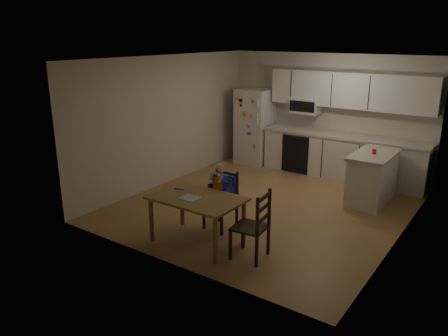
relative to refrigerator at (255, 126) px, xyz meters
name	(u,v)px	position (x,y,z in m)	size (l,w,h in m)	color
room	(282,130)	(1.55, -1.67, 0.40)	(4.52, 5.01, 2.51)	olive
refrigerator	(255,126)	(0.00, 0.00, 0.00)	(0.72, 0.70, 1.70)	silver
kitchen_run	(343,136)	(2.05, 0.09, 0.03)	(3.37, 0.62, 2.15)	silver
kitchen_island	(372,178)	(3.00, -0.95, -0.40)	(0.63, 1.21, 0.89)	silver
red_cup	(374,151)	(3.00, -1.00, 0.09)	(0.07, 0.07, 0.09)	red
dining_table	(197,203)	(1.45, -3.96, -0.25)	(1.28, 0.83, 0.69)	olive
napkin	(190,198)	(1.40, -4.05, -0.16)	(0.27, 0.23, 0.01)	#B4B4B9
toddler_spoon	(179,189)	(1.04, -3.87, -0.15)	(0.02, 0.02, 0.12)	#232FC5
chair_booster	(222,188)	(1.45, -3.35, -0.21)	(0.43, 0.43, 1.05)	black
chair_side	(257,222)	(2.39, -3.90, -0.31)	(0.46, 0.46, 0.95)	black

